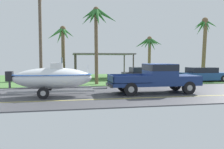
{
  "coord_description": "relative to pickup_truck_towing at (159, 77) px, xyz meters",
  "views": [
    {
      "loc": [
        -4.86,
        -14.01,
        2.18
      ],
      "look_at": [
        -2.0,
        0.94,
        1.15
      ],
      "focal_mm": 36.76,
      "sensor_mm": 36.0,
      "label": 1
    }
  ],
  "objects": [
    {
      "name": "ground",
      "position": [
        -0.87,
        8.51,
        -1.06
      ],
      "size": [
        36.0,
        22.0,
        0.11
      ],
      "color": "#424247"
    },
    {
      "name": "palm_tree_near_left",
      "position": [
        9.98,
        10.65,
        3.99
      ],
      "size": [
        2.93,
        2.53,
        7.02
      ],
      "color": "brown",
      "rests_on": "ground"
    },
    {
      "name": "palm_tree_near_right",
      "position": [
        4.48,
        14.1,
        2.83
      ],
      "size": [
        3.57,
        2.98,
        5.08
      ],
      "color": "brown",
      "rests_on": "ground"
    },
    {
      "name": "palm_tree_mid",
      "position": [
        -3.34,
        5.61,
        4.25
      ],
      "size": [
        3.25,
        2.95,
        6.58
      ],
      "color": "brown",
      "rests_on": "ground"
    },
    {
      "name": "parked_sedan_far",
      "position": [
        7.01,
        6.07,
        -0.37
      ],
      "size": [
        4.62,
        1.82,
        1.38
      ],
      "color": "#234C89",
      "rests_on": "ground"
    },
    {
      "name": "utility_pole",
      "position": [
        -7.85,
        4.96,
        2.86
      ],
      "size": [
        0.24,
        1.8,
        7.52
      ],
      "color": "brown",
      "rests_on": "ground"
    },
    {
      "name": "boat_on_trailer",
      "position": [
        -6.65,
        0.0,
        0.02
      ],
      "size": [
        5.84,
        2.17,
        2.28
      ],
      "color": "gray",
      "rests_on": "ground"
    },
    {
      "name": "parked_sedan_near",
      "position": [
        1.74,
        7.75,
        -0.37
      ],
      "size": [
        4.51,
        1.85,
        1.38
      ],
      "color": "black",
      "rests_on": "ground"
    },
    {
      "name": "pickup_truck_towing",
      "position": [
        0.0,
        0.0,
        0.0
      ],
      "size": [
        5.91,
        2.11,
        1.88
      ],
      "color": "navy",
      "rests_on": "ground"
    },
    {
      "name": "carport_awning",
      "position": [
        -1.92,
        11.8,
        1.62
      ],
      "size": [
        6.58,
        4.57,
        2.8
      ],
      "color": "#4C4238",
      "rests_on": "ground"
    },
    {
      "name": "palm_tree_far_left",
      "position": [
        -6.36,
        12.43,
        3.3
      ],
      "size": [
        3.07,
        2.75,
        5.86
      ],
      "color": "brown",
      "rests_on": "ground"
    }
  ]
}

